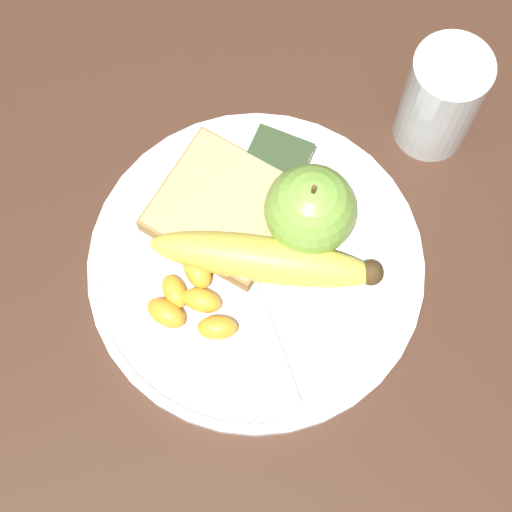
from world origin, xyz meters
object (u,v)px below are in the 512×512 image
Objects in this scene: banana at (267,258)px; jam_packet at (278,159)px; apple at (310,210)px; bread_slice at (224,208)px; juice_glass at (440,101)px; fork at (248,277)px; plate at (256,265)px.

banana reaches higher than jam_packet.
apple is 0.70× the size of bread_slice.
apple is 0.08m from bread_slice.
juice_glass reaches higher than bread_slice.
jam_packet is at bearing -43.79° from apple.
jam_packet is at bearing -32.98° from fork.
apple reaches higher than banana.
plate is at bearing 60.09° from apple.
jam_packet is at bearing 39.61° from juice_glass.
plate is at bearing 16.26° from banana.
apple is at bearing -112.36° from banana.
jam_packet is (0.02, -0.09, 0.01)m from plate.
fork reaches higher than plate.
bread_slice is (0.07, 0.02, -0.03)m from apple.
plate is at bearing -45.67° from fork.
bread_slice is at bearing 0.06° from fork.
banana is (-0.01, -0.00, 0.02)m from plate.
banana is at bearing 150.22° from bread_slice.
fork is at bearing 86.37° from plate.
apple is (-0.03, -0.05, 0.04)m from plate.
fork is 0.11m from jam_packet.
apple is 0.44× the size of banana.
apple reaches higher than plate.
apple is at bearing 64.29° from juice_glass.
apple is at bearing -119.91° from plate.
banana is at bearing -163.74° from plate.
banana is 0.03m from fork.
jam_packet is (0.04, -0.04, -0.03)m from apple.
juice_glass is 0.20m from bread_slice.
juice_glass is 0.22m from fork.
fork is (-0.04, 0.05, -0.01)m from bread_slice.
bread_slice and jam_packet have the same top height.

